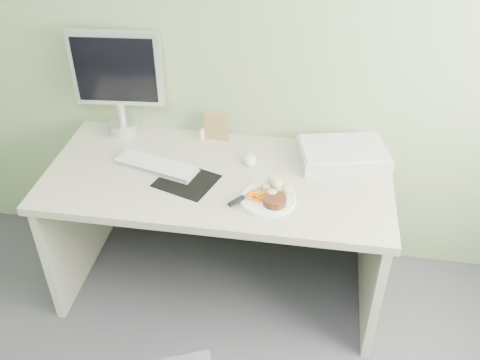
% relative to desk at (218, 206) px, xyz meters
% --- Properties ---
extents(wall_back, '(3.50, 0.00, 3.50)m').
position_rel_desk_xyz_m(wall_back, '(0.00, 0.38, 0.80)').
color(wall_back, '#6B8A60').
rests_on(wall_back, floor).
extents(desk, '(1.60, 0.75, 0.73)m').
position_rel_desk_xyz_m(desk, '(0.00, 0.00, 0.00)').
color(desk, '#BDAF9E').
rests_on(desk, floor).
extents(plate, '(0.24, 0.24, 0.01)m').
position_rel_desk_xyz_m(plate, '(0.25, -0.15, 0.19)').
color(plate, white).
rests_on(plate, desk).
extents(steak, '(0.13, 0.13, 0.03)m').
position_rel_desk_xyz_m(steak, '(0.28, -0.18, 0.21)').
color(steak, black).
rests_on(steak, plate).
extents(potato_pile, '(0.11, 0.08, 0.06)m').
position_rel_desk_xyz_m(potato_pile, '(0.28, -0.10, 0.23)').
color(potato_pile, tan).
rests_on(potato_pile, plate).
extents(carrot_heap, '(0.07, 0.07, 0.04)m').
position_rel_desk_xyz_m(carrot_heap, '(0.20, -0.16, 0.21)').
color(carrot_heap, orange).
rests_on(carrot_heap, plate).
extents(steak_knife, '(0.15, 0.18, 0.02)m').
position_rel_desk_xyz_m(steak_knife, '(0.14, -0.18, 0.21)').
color(steak_knife, silver).
rests_on(steak_knife, plate).
extents(mousepad, '(0.31, 0.29, 0.00)m').
position_rel_desk_xyz_m(mousepad, '(-0.13, -0.07, 0.18)').
color(mousepad, black).
rests_on(mousepad, desk).
extents(keyboard, '(0.41, 0.22, 0.02)m').
position_rel_desk_xyz_m(keyboard, '(-0.30, 0.01, 0.20)').
color(keyboard, white).
rests_on(keyboard, desk).
extents(computer_mouse, '(0.09, 0.12, 0.04)m').
position_rel_desk_xyz_m(computer_mouse, '(0.13, 0.12, 0.20)').
color(computer_mouse, white).
rests_on(computer_mouse, desk).
extents(photo_frame, '(0.12, 0.02, 0.15)m').
position_rel_desk_xyz_m(photo_frame, '(-0.06, 0.30, 0.26)').
color(photo_frame, '#977346').
rests_on(photo_frame, desk).
extents(eyedrop_bottle, '(0.02, 0.02, 0.07)m').
position_rel_desk_xyz_m(eyedrop_bottle, '(-0.14, 0.30, 0.21)').
color(eyedrop_bottle, white).
rests_on(eyedrop_bottle, desk).
extents(scanner, '(0.46, 0.36, 0.06)m').
position_rel_desk_xyz_m(scanner, '(0.57, 0.21, 0.21)').
color(scanner, '#B5B8BD').
rests_on(scanner, desk).
extents(monitor, '(0.45, 0.14, 0.54)m').
position_rel_desk_xyz_m(monitor, '(-0.55, 0.31, 0.48)').
color(monitor, silver).
rests_on(monitor, desk).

